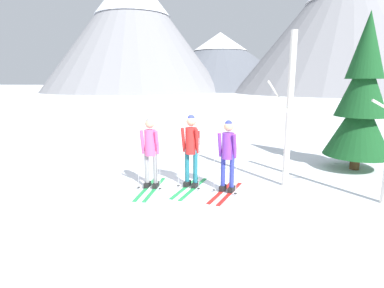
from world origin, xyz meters
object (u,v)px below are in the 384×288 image
object	(u,v)px
skier_in_pink	(150,150)
skier_in_red	(191,147)
pine_tree_near	(362,100)
skier_in_purple	(228,153)
birch_tree_slender	(289,111)

from	to	relation	value
skier_in_pink	skier_in_red	world-z (taller)	skier_in_red
skier_in_red	pine_tree_near	world-z (taller)	pine_tree_near
skier_in_pink	skier_in_purple	world-z (taller)	skier_in_pink
skier_in_red	pine_tree_near	distance (m)	5.27
skier_in_red	skier_in_purple	distance (m)	0.93
skier_in_purple	birch_tree_slender	bearing A→B (deg)	25.63
birch_tree_slender	pine_tree_near	bearing A→B (deg)	39.11
pine_tree_near	birch_tree_slender	bearing A→B (deg)	-140.89
skier_in_red	skier_in_pink	bearing A→B (deg)	-167.08
pine_tree_near	birch_tree_slender	xyz separation A→B (m)	(-2.29, -1.86, -0.17)
skier_in_purple	pine_tree_near	bearing A→B (deg)	34.41
skier_in_purple	skier_in_red	bearing A→B (deg)	167.07
skier_in_purple	skier_in_pink	bearing A→B (deg)	-179.49
skier_in_red	birch_tree_slender	bearing A→B (deg)	11.62
skier_in_red	skier_in_purple	bearing A→B (deg)	-12.93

